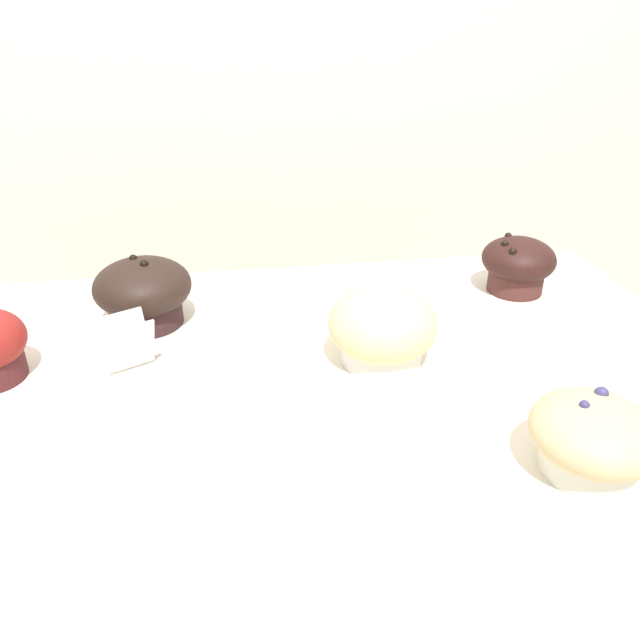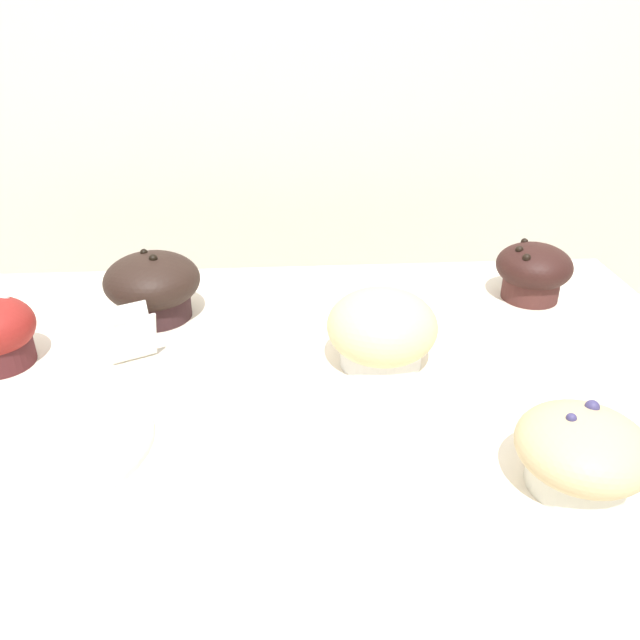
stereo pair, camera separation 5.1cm
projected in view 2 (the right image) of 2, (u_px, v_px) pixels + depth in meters
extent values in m
cube|color=beige|center=(272.00, 216.00, 1.19)|extent=(3.20, 0.10, 1.80)
cylinder|color=white|center=(381.00, 345.00, 0.68)|extent=(0.09, 0.09, 0.05)
ellipsoid|color=#DABF87|center=(382.00, 326.00, 0.67)|extent=(0.12, 0.12, 0.08)
cylinder|color=#472421|center=(531.00, 282.00, 0.83)|extent=(0.07, 0.07, 0.05)
ellipsoid|color=black|center=(534.00, 266.00, 0.82)|extent=(0.10, 0.10, 0.06)
sphere|color=black|center=(527.00, 258.00, 0.79)|extent=(0.01, 0.01, 0.01)
sphere|color=black|center=(519.00, 250.00, 0.80)|extent=(0.01, 0.01, 0.01)
sphere|color=black|center=(524.00, 242.00, 0.83)|extent=(0.01, 0.01, 0.01)
sphere|color=white|center=(5.00, 297.00, 0.67)|extent=(0.01, 0.01, 0.01)
sphere|color=white|center=(1.00, 297.00, 0.67)|extent=(0.01, 0.01, 0.01)
cylinder|color=#2F1B1D|center=(155.00, 299.00, 0.78)|extent=(0.09, 0.09, 0.05)
ellipsoid|color=black|center=(152.00, 280.00, 0.77)|extent=(0.12, 0.12, 0.07)
sphere|color=black|center=(153.00, 259.00, 0.75)|extent=(0.01, 0.01, 0.01)
sphere|color=black|center=(144.00, 253.00, 0.76)|extent=(0.01, 0.01, 0.01)
cylinder|color=silver|center=(578.00, 466.00, 0.51)|extent=(0.08, 0.08, 0.04)
ellipsoid|color=tan|center=(583.00, 447.00, 0.50)|extent=(0.11, 0.11, 0.05)
sphere|color=navy|center=(571.00, 418.00, 0.49)|extent=(0.01, 0.01, 0.01)
sphere|color=navy|center=(592.00, 407.00, 0.51)|extent=(0.01, 0.01, 0.01)
cylinder|color=beige|center=(53.00, 444.00, 0.56)|extent=(0.18, 0.18, 0.01)
torus|color=beige|center=(52.00, 441.00, 0.56)|extent=(0.18, 0.18, 0.01)
cube|color=white|center=(129.00, 331.00, 0.69)|extent=(0.05, 0.04, 0.06)
cube|color=silver|center=(133.00, 339.00, 0.68)|extent=(0.05, 0.04, 0.06)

